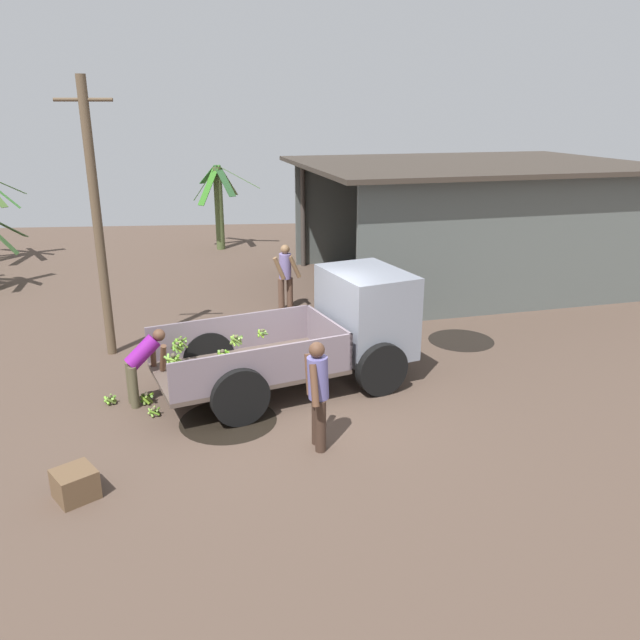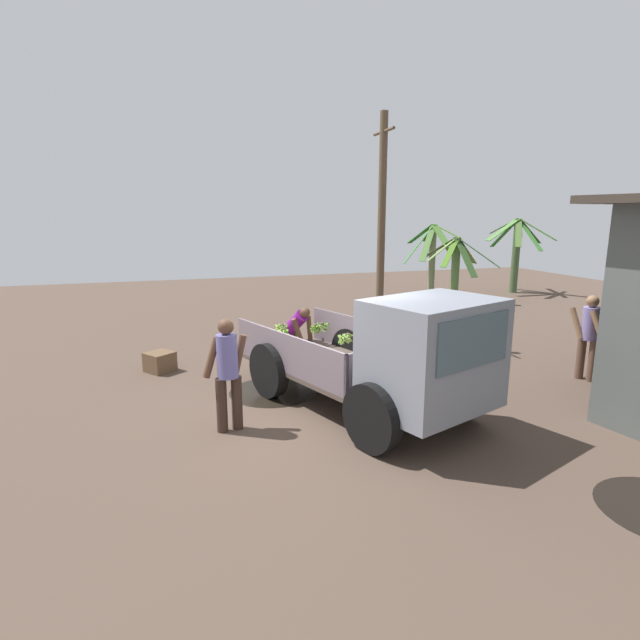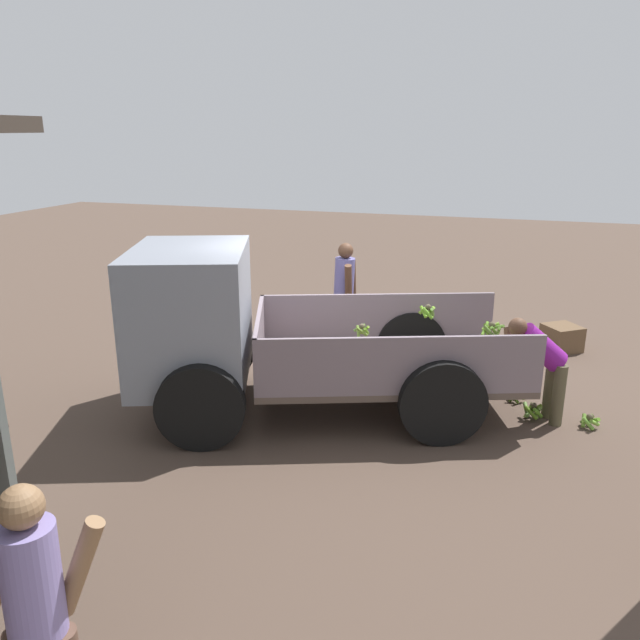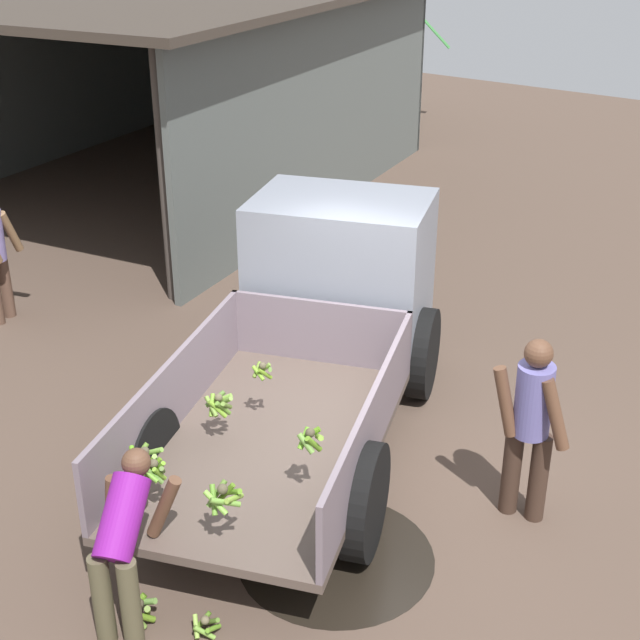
{
  "view_description": "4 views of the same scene",
  "coord_description": "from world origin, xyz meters",
  "px_view_note": "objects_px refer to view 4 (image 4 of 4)",
  "views": [
    {
      "loc": [
        -0.42,
        -9.93,
        4.91
      ],
      "look_at": [
        0.46,
        0.16,
        1.46
      ],
      "focal_mm": 35.0,
      "sensor_mm": 36.0,
      "label": 1
    },
    {
      "loc": [
        7.42,
        -2.36,
        3.22
      ],
      "look_at": [
        -0.75,
        0.19,
        1.38
      ],
      "focal_mm": 28.0,
      "sensor_mm": 36.0,
      "label": 2
    },
    {
      "loc": [
        -2.21,
        7.51,
        3.38
      ],
      "look_at": [
        0.21,
        -0.1,
        0.92
      ],
      "focal_mm": 35.0,
      "sensor_mm": 36.0,
      "label": 3
    },
    {
      "loc": [
        -5.82,
        -3.87,
        4.92
      ],
      "look_at": [
        0.73,
        0.94,
        1.0
      ],
      "focal_mm": 50.0,
      "sensor_mm": 36.0,
      "label": 4
    }
  ],
  "objects_px": {
    "banana_bunch_on_ground_0": "(205,625)",
    "banana_bunch_on_ground_1": "(140,610)",
    "person_worker_loading": "(123,539)",
    "person_foreground_visitor": "(531,422)",
    "cargo_truck": "(327,307)"
  },
  "relations": [
    {
      "from": "person_foreground_visitor",
      "to": "banana_bunch_on_ground_0",
      "type": "relative_size",
      "value": 7.32
    },
    {
      "from": "person_worker_loading",
      "to": "banana_bunch_on_ground_1",
      "type": "height_order",
      "value": "person_worker_loading"
    },
    {
      "from": "cargo_truck",
      "to": "person_foreground_visitor",
      "type": "relative_size",
      "value": 2.9
    },
    {
      "from": "person_worker_loading",
      "to": "banana_bunch_on_ground_0",
      "type": "relative_size",
      "value": 5.6
    },
    {
      "from": "person_worker_loading",
      "to": "banana_bunch_on_ground_0",
      "type": "height_order",
      "value": "person_worker_loading"
    },
    {
      "from": "cargo_truck",
      "to": "person_worker_loading",
      "type": "xyz_separation_m",
      "value": [
        -3.51,
        -0.76,
        -0.29
      ]
    },
    {
      "from": "cargo_truck",
      "to": "banana_bunch_on_ground_1",
      "type": "bearing_deg",
      "value": 173.0
    },
    {
      "from": "person_foreground_visitor",
      "to": "banana_bunch_on_ground_1",
      "type": "height_order",
      "value": "person_foreground_visitor"
    },
    {
      "from": "person_worker_loading",
      "to": "banana_bunch_on_ground_0",
      "type": "distance_m",
      "value": 0.89
    },
    {
      "from": "cargo_truck",
      "to": "person_foreground_visitor",
      "type": "distance_m",
      "value": 2.63
    },
    {
      "from": "banana_bunch_on_ground_0",
      "to": "banana_bunch_on_ground_1",
      "type": "relative_size",
      "value": 0.92
    },
    {
      "from": "cargo_truck",
      "to": "banana_bunch_on_ground_0",
      "type": "xyz_separation_m",
      "value": [
        -3.29,
        -1.29,
        -0.98
      ]
    },
    {
      "from": "person_worker_loading",
      "to": "banana_bunch_on_ground_1",
      "type": "bearing_deg",
      "value": -86.41
    },
    {
      "from": "person_foreground_visitor",
      "to": "banana_bunch_on_ground_0",
      "type": "xyz_separation_m",
      "value": [
        -2.65,
        1.26,
        -0.86
      ]
    },
    {
      "from": "person_foreground_visitor",
      "to": "banana_bunch_on_ground_1",
      "type": "relative_size",
      "value": 6.77
    }
  ]
}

